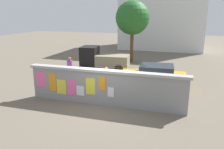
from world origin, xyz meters
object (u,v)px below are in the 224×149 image
(car_parked, at_px, (154,76))
(motorcycle, at_px, (90,79))
(tree_roadside, at_px, (132,18))
(auto_rickshaw_truck, at_px, (102,59))
(person_bystander, at_px, (106,79))
(person_walking, at_px, (70,67))

(car_parked, height_order, motorcycle, car_parked)
(tree_roadside, bearing_deg, auto_rickshaw_truck, -110.94)
(auto_rickshaw_truck, distance_m, tree_roadside, 5.01)
(car_parked, xyz_separation_m, tree_roadside, (-2.83, 6.78, 3.14))
(person_bystander, xyz_separation_m, tree_roadside, (-0.62, 8.95, 2.89))
(person_walking, bearing_deg, tree_roadside, 70.54)
(auto_rickshaw_truck, bearing_deg, person_bystander, -68.26)
(auto_rickshaw_truck, bearing_deg, tree_roadside, 69.06)
(person_bystander, distance_m, tree_roadside, 9.42)
(car_parked, distance_m, tree_roadside, 7.99)
(auto_rickshaw_truck, xyz_separation_m, tree_roadside, (1.44, 3.77, 2.97))
(car_parked, distance_m, person_walking, 5.33)
(motorcycle, bearing_deg, person_walking, 161.32)
(auto_rickshaw_truck, distance_m, motorcycle, 3.87)
(motorcycle, bearing_deg, tree_roadside, 83.32)
(auto_rickshaw_truck, bearing_deg, car_parked, -35.16)
(motorcycle, relative_size, tree_roadside, 0.35)
(motorcycle, relative_size, person_bystander, 1.15)
(person_bystander, bearing_deg, tree_roadside, 93.99)
(person_walking, height_order, person_bystander, same)
(car_parked, distance_m, motorcycle, 3.81)
(motorcycle, distance_m, person_walking, 1.77)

